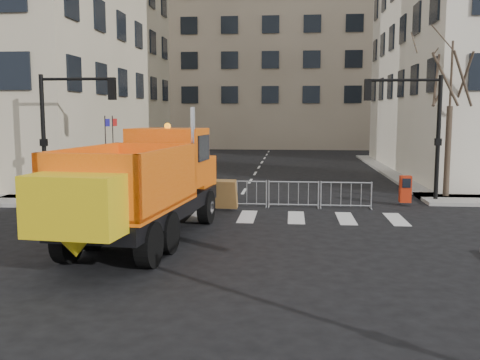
# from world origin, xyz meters

# --- Properties ---
(ground) EXTENTS (120.00, 120.00, 0.00)m
(ground) POSITION_xyz_m (0.00, 0.00, 0.00)
(ground) COLOR black
(ground) RESTS_ON ground
(sidewalk_back) EXTENTS (64.00, 5.00, 0.15)m
(sidewalk_back) POSITION_xyz_m (0.00, 8.50, 0.07)
(sidewalk_back) COLOR gray
(sidewalk_back) RESTS_ON ground
(building_far) EXTENTS (30.00, 18.00, 24.00)m
(building_far) POSITION_xyz_m (0.00, 52.00, 12.00)
(building_far) COLOR tan
(building_far) RESTS_ON ground
(traffic_light_left) EXTENTS (0.18, 0.18, 5.40)m
(traffic_light_left) POSITION_xyz_m (-8.00, 7.50, 2.70)
(traffic_light_left) COLOR black
(traffic_light_left) RESTS_ON ground
(traffic_light_right) EXTENTS (0.18, 0.18, 5.40)m
(traffic_light_right) POSITION_xyz_m (8.50, 9.50, 2.70)
(traffic_light_right) COLOR black
(traffic_light_right) RESTS_ON ground
(crowd_barriers) EXTENTS (12.60, 0.60, 1.10)m
(crowd_barriers) POSITION_xyz_m (-0.75, 7.60, 0.55)
(crowd_barriers) COLOR #9EA0A5
(crowd_barriers) RESTS_ON ground
(street_tree) EXTENTS (3.00, 3.00, 7.50)m
(street_tree) POSITION_xyz_m (9.20, 10.50, 3.75)
(street_tree) COLOR #382B21
(street_tree) RESTS_ON ground
(plow_truck) EXTENTS (3.92, 10.51, 3.99)m
(plow_truck) POSITION_xyz_m (-2.01, 1.26, 1.77)
(plow_truck) COLOR black
(plow_truck) RESTS_ON ground
(cop_a) EXTENTS (0.77, 0.73, 1.78)m
(cop_a) POSITION_xyz_m (-1.69, 6.45, 0.89)
(cop_a) COLOR black
(cop_a) RESTS_ON ground
(cop_b) EXTENTS (1.14, 0.98, 2.04)m
(cop_b) POSITION_xyz_m (-2.12, 7.00, 1.02)
(cop_b) COLOR black
(cop_b) RESTS_ON ground
(cop_c) EXTENTS (1.19, 1.07, 1.94)m
(cop_c) POSITION_xyz_m (-2.92, 7.00, 0.97)
(cop_c) COLOR black
(cop_c) RESTS_ON ground
(worker) EXTENTS (1.31, 0.81, 1.96)m
(worker) POSITION_xyz_m (-3.40, 7.46, 1.13)
(worker) COLOR yellow
(worker) RESTS_ON sidewalk_back
(newspaper_box) EXTENTS (0.46, 0.41, 1.10)m
(newspaper_box) POSITION_xyz_m (7.00, 8.49, 0.70)
(newspaper_box) COLOR #B6270E
(newspaper_box) RESTS_ON sidewalk_back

